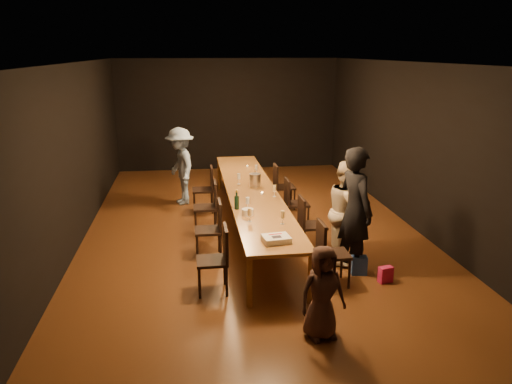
{
  "coord_description": "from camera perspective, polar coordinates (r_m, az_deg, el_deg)",
  "views": [
    {
      "loc": [
        -1.11,
        -8.66,
        3.2
      ],
      "look_at": [
        -0.06,
        -1.01,
        1.0
      ],
      "focal_mm": 35.0,
      "sensor_mm": 36.0,
      "label": 1
    }
  ],
  "objects": [
    {
      "name": "chair_right_2",
      "position": [
        9.29,
        4.69,
        -1.27
      ],
      "size": [
        0.42,
        0.42,
        0.93
      ],
      "primitive_type": null,
      "rotation": [
        0.0,
        0.0,
        -1.57
      ],
      "color": "black",
      "rests_on": "ground"
    },
    {
      "name": "wineglass_0",
      "position": [
        7.38,
        -0.74,
        -2.64
      ],
      "size": [
        0.06,
        0.06,
        0.21
      ],
      "primitive_type": null,
      "color": "beige",
      "rests_on": "table"
    },
    {
      "name": "wineglass_3",
      "position": [
        8.64,
        2.12,
        0.13
      ],
      "size": [
        0.06,
        0.06,
        0.21
      ],
      "primitive_type": null,
      "color": "beige",
      "rests_on": "table"
    },
    {
      "name": "chair_right_1",
      "position": [
        8.18,
        6.5,
        -3.73
      ],
      "size": [
        0.42,
        0.42,
        0.93
      ],
      "primitive_type": null,
      "rotation": [
        0.0,
        0.0,
        -1.57
      ],
      "color": "black",
      "rests_on": "ground"
    },
    {
      "name": "champagne_bottle",
      "position": [
        7.95,
        -2.22,
        -0.86
      ],
      "size": [
        0.08,
        0.08,
        0.32
      ],
      "primitive_type": null,
      "rotation": [
        0.0,
        0.0,
        -0.03
      ],
      "color": "black",
      "rests_on": "table"
    },
    {
      "name": "chair_left_0",
      "position": [
        6.83,
        -5.05,
        -7.74
      ],
      "size": [
        0.42,
        0.42,
        0.93
      ],
      "primitive_type": null,
      "rotation": [
        0.0,
        0.0,
        1.57
      ],
      "color": "black",
      "rests_on": "ground"
    },
    {
      "name": "tealight_mid",
      "position": [
        8.8,
        0.7,
        -0.16
      ],
      "size": [
        0.05,
        0.05,
        0.03
      ],
      "primitive_type": "cylinder",
      "color": "#B2B7B2",
      "rests_on": "table"
    },
    {
      "name": "birthday_cake",
      "position": [
        6.64,
        2.32,
        -5.38
      ],
      "size": [
        0.39,
        0.33,
        0.08
      ],
      "rotation": [
        0.0,
        0.0,
        0.13
      ],
      "color": "white",
      "rests_on": "table"
    },
    {
      "name": "wineglass_5",
      "position": [
        10.15,
        0.04,
        2.54
      ],
      "size": [
        0.06,
        0.06,
        0.21
      ],
      "primitive_type": null,
      "color": "silver",
      "rests_on": "table"
    },
    {
      "name": "tealight_far",
      "position": [
        10.86,
        -0.99,
        2.95
      ],
      "size": [
        0.05,
        0.05,
        0.03
      ],
      "primitive_type": "cylinder",
      "color": "#B2B7B2",
      "rests_on": "table"
    },
    {
      "name": "wineglass_2",
      "position": [
        7.93,
        -0.96,
        -1.31
      ],
      "size": [
        0.06,
        0.06,
        0.21
      ],
      "primitive_type": null,
      "color": "silver",
      "rests_on": "table"
    },
    {
      "name": "ice_bucket",
      "position": [
        9.3,
        -0.12,
        1.39
      ],
      "size": [
        0.26,
        0.26,
        0.24
      ],
      "primitive_type": "cylinder",
      "rotation": [
        0.0,
        0.0,
        0.25
      ],
      "color": "silver",
      "rests_on": "table"
    },
    {
      "name": "child",
      "position": [
        5.81,
        7.6,
        -11.31
      ],
      "size": [
        0.6,
        0.45,
        1.12
      ],
      "primitive_type": "imported",
      "rotation": [
        0.0,
        0.0,
        0.19
      ],
      "color": "#442B26",
      "rests_on": "ground"
    },
    {
      "name": "room_shell",
      "position": [
        8.8,
        -0.54,
        8.57
      ],
      "size": [
        6.04,
        10.04,
        3.02
      ],
      "color": "black",
      "rests_on": "ground"
    },
    {
      "name": "woman_tan",
      "position": [
        7.83,
        10.43,
        -2.19
      ],
      "size": [
        0.81,
        0.93,
        1.61
      ],
      "primitive_type": "imported",
      "rotation": [
        0.0,
        0.0,
        1.27
      ],
      "color": "beige",
      "rests_on": "ground"
    },
    {
      "name": "chair_right_3",
      "position": [
        10.42,
        3.28,
        0.66
      ],
      "size": [
        0.42,
        0.42,
        0.93
      ],
      "primitive_type": null,
      "rotation": [
        0.0,
        0.0,
        -1.57
      ],
      "color": "black",
      "rests_on": "ground"
    },
    {
      "name": "chair_left_3",
      "position": [
        10.23,
        -6.11,
        0.31
      ],
      "size": [
        0.42,
        0.42,
        0.93
      ],
      "primitive_type": null,
      "rotation": [
        0.0,
        0.0,
        1.57
      ],
      "color": "black",
      "rests_on": "ground"
    },
    {
      "name": "ground",
      "position": [
        9.3,
        -0.51,
        -4.23
      ],
      "size": [
        10.0,
        10.0,
        0.0
      ],
      "primitive_type": "plane",
      "color": "#432310",
      "rests_on": "ground"
    },
    {
      "name": "plate_stack",
      "position": [
        7.68,
        -0.98,
        -2.3
      ],
      "size": [
        0.2,
        0.2,
        0.1
      ],
      "primitive_type": "cylinder",
      "rotation": [
        0.0,
        0.0,
        0.12
      ],
      "color": "white",
      "rests_on": "table"
    },
    {
      "name": "chair_left_1",
      "position": [
        7.95,
        -5.5,
        -4.3
      ],
      "size": [
        0.42,
        0.42,
        0.93
      ],
      "primitive_type": null,
      "rotation": [
        0.0,
        0.0,
        1.57
      ],
      "color": "black",
      "rests_on": "ground"
    },
    {
      "name": "gift_bag_blue",
      "position": [
        7.6,
        11.69,
        -8.19
      ],
      "size": [
        0.25,
        0.18,
        0.28
      ],
      "primitive_type": "cube",
      "rotation": [
        0.0,
        0.0,
        -0.16
      ],
      "color": "#24499D",
      "rests_on": "ground"
    },
    {
      "name": "man_blue",
      "position": [
        10.73,
        -8.63,
        2.93
      ],
      "size": [
        0.87,
        1.19,
        1.65
      ],
      "primitive_type": "imported",
      "rotation": [
        0.0,
        0.0,
        -1.3
      ],
      "color": "#7E9AC2",
      "rests_on": "ground"
    },
    {
      "name": "table",
      "position": [
        9.08,
        -0.52,
        -0.07
      ],
      "size": [
        0.9,
        6.0,
        0.75
      ],
      "color": "#945E2B",
      "rests_on": "ground"
    },
    {
      "name": "wineglass_1",
      "position": [
        7.28,
        3.04,
        -2.93
      ],
      "size": [
        0.06,
        0.06,
        0.21
      ],
      "primitive_type": null,
      "color": "beige",
      "rests_on": "table"
    },
    {
      "name": "chair_right_0",
      "position": [
        7.11,
        8.87,
        -6.93
      ],
      "size": [
        0.42,
        0.42,
        0.93
      ],
      "primitive_type": null,
      "rotation": [
        0.0,
        0.0,
        -1.57
      ],
      "color": "black",
      "rests_on": "ground"
    },
    {
      "name": "wineglass_4",
      "position": [
        9.45,
        -1.98,
        1.51
      ],
      "size": [
        0.06,
        0.06,
        0.21
      ],
      "primitive_type": null,
      "color": "silver",
      "rests_on": "table"
    },
    {
      "name": "woman_birthday",
      "position": [
        7.45,
        11.31,
        -2.04
      ],
      "size": [
        0.61,
        0.78,
        1.89
      ],
      "primitive_type": "imported",
      "rotation": [
        0.0,
        0.0,
        1.83
      ],
      "color": "black",
      "rests_on": "ground"
    },
    {
      "name": "tealight_near",
      "position": [
        6.9,
        3.2,
        -4.77
      ],
      "size": [
        0.05,
        0.05,
        0.03
      ],
      "primitive_type": "cylinder",
      "color": "#B2B7B2",
      "rests_on": "table"
    },
    {
      "name": "chair_left_2",
      "position": [
        9.08,
        -5.84,
        -1.7
      ],
      "size": [
        0.42,
        0.42,
        0.93
      ],
      "primitive_type": null,
      "rotation": [
        0.0,
        0.0,
        1.57
      ],
      "color": "black",
      "rests_on": "ground"
    },
    {
      "name": "gift_bag_red",
      "position": [
        7.44,
        14.59,
        -9.12
      ],
      "size": [
        0.22,
        0.15,
        0.23
      ],
      "primitive_type": "cube",
      "rotation": [
        0.0,
        0.0,
        0.24
      ],
      "color": "#DA2063",
      "rests_on": "ground"
    }
  ]
}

